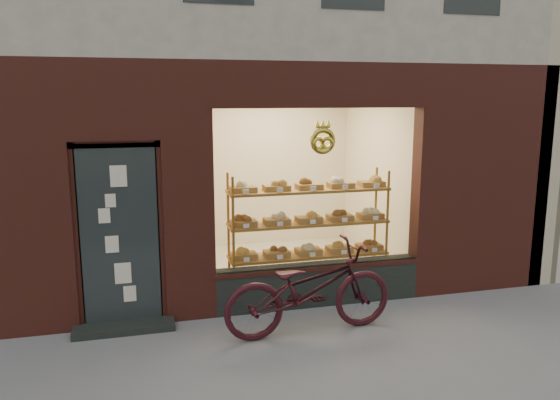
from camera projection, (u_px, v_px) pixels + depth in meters
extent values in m
plane|color=slate|center=(345.00, 391.00, 5.06)|extent=(90.00, 90.00, 0.00)
cube|color=black|center=(318.00, 284.00, 7.14)|extent=(2.70, 0.25, 0.55)
cube|color=#242B2C|center=(120.00, 236.00, 6.31)|extent=(0.90, 0.04, 2.15)
cube|color=black|center=(125.00, 327.00, 6.36)|extent=(1.15, 0.35, 0.08)
torus|color=gold|center=(323.00, 141.00, 6.69)|extent=(0.33, 0.07, 0.33)
cube|color=brown|center=(308.00, 289.00, 7.58)|extent=(2.20, 0.45, 0.04)
cube|color=brown|center=(308.00, 255.00, 7.49)|extent=(2.20, 0.45, 0.03)
cube|color=brown|center=(309.00, 223.00, 7.40)|extent=(2.20, 0.45, 0.04)
cube|color=brown|center=(309.00, 190.00, 7.32)|extent=(2.20, 0.45, 0.04)
cylinder|color=brown|center=(234.00, 242.00, 6.98)|extent=(0.04, 0.04, 1.70)
cylinder|color=brown|center=(387.00, 232.00, 7.51)|extent=(0.04, 0.04, 1.70)
cylinder|color=brown|center=(229.00, 235.00, 7.35)|extent=(0.04, 0.04, 1.70)
cylinder|color=brown|center=(375.00, 226.00, 7.88)|extent=(0.04, 0.04, 1.70)
cube|color=olive|center=(244.00, 256.00, 7.25)|extent=(0.34, 0.24, 0.07)
sphere|color=#AD7B31|center=(244.00, 250.00, 7.24)|extent=(0.11, 0.11, 0.11)
cube|color=white|center=(247.00, 260.00, 7.08)|extent=(0.07, 0.01, 0.05)
cube|color=olive|center=(277.00, 253.00, 7.37)|extent=(0.34, 0.24, 0.07)
sphere|color=brown|center=(277.00, 247.00, 7.35)|extent=(0.11, 0.11, 0.11)
cube|color=white|center=(280.00, 257.00, 7.19)|extent=(0.07, 0.01, 0.05)
cube|color=olive|center=(308.00, 251.00, 7.48)|extent=(0.34, 0.24, 0.07)
sphere|color=#CDBD8B|center=(308.00, 245.00, 7.46)|extent=(0.11, 0.11, 0.11)
cube|color=white|center=(313.00, 255.00, 7.30)|extent=(0.07, 0.01, 0.05)
cube|color=olive|center=(339.00, 249.00, 7.59)|extent=(0.34, 0.24, 0.07)
sphere|color=#AD7B31|center=(339.00, 243.00, 7.57)|extent=(0.11, 0.11, 0.11)
cube|color=white|center=(344.00, 252.00, 7.41)|extent=(0.07, 0.01, 0.05)
cube|color=olive|center=(369.00, 246.00, 7.70)|extent=(0.34, 0.24, 0.07)
sphere|color=brown|center=(369.00, 241.00, 7.69)|extent=(0.11, 0.11, 0.11)
cube|color=white|center=(375.00, 250.00, 7.53)|extent=(0.08, 0.01, 0.05)
cube|color=olive|center=(243.00, 223.00, 7.17)|extent=(0.34, 0.24, 0.07)
sphere|color=brown|center=(243.00, 216.00, 7.15)|extent=(0.11, 0.11, 0.11)
cube|color=white|center=(246.00, 226.00, 6.99)|extent=(0.07, 0.01, 0.06)
cube|color=olive|center=(277.00, 221.00, 7.28)|extent=(0.34, 0.24, 0.07)
sphere|color=#CDBD8B|center=(277.00, 215.00, 7.27)|extent=(0.11, 0.11, 0.11)
cube|color=white|center=(280.00, 224.00, 7.11)|extent=(0.07, 0.01, 0.06)
cube|color=olive|center=(309.00, 219.00, 7.39)|extent=(0.34, 0.24, 0.07)
sphere|color=#AD7B31|center=(309.00, 213.00, 7.38)|extent=(0.11, 0.11, 0.11)
cube|color=white|center=(313.00, 222.00, 7.22)|extent=(0.07, 0.01, 0.06)
cube|color=olive|center=(340.00, 217.00, 7.51)|extent=(0.34, 0.24, 0.07)
sphere|color=brown|center=(340.00, 211.00, 7.49)|extent=(0.11, 0.11, 0.11)
cube|color=white|center=(345.00, 220.00, 7.33)|extent=(0.07, 0.01, 0.06)
cube|color=olive|center=(370.00, 215.00, 7.62)|extent=(0.34, 0.24, 0.07)
sphere|color=#CDBD8B|center=(370.00, 209.00, 7.60)|extent=(0.11, 0.11, 0.11)
cube|color=white|center=(376.00, 218.00, 7.44)|extent=(0.08, 0.01, 0.06)
cube|color=olive|center=(243.00, 189.00, 7.09)|extent=(0.34, 0.24, 0.07)
sphere|color=#CDBD8B|center=(243.00, 183.00, 7.07)|extent=(0.11, 0.11, 0.11)
cube|color=white|center=(246.00, 191.00, 6.91)|extent=(0.07, 0.01, 0.06)
cube|color=olive|center=(277.00, 188.00, 7.20)|extent=(0.34, 0.24, 0.07)
sphere|color=#AD7B31|center=(277.00, 181.00, 7.18)|extent=(0.11, 0.11, 0.11)
cube|color=white|center=(280.00, 190.00, 7.02)|extent=(0.07, 0.01, 0.06)
cube|color=olive|center=(309.00, 186.00, 7.31)|extent=(0.34, 0.24, 0.07)
sphere|color=brown|center=(309.00, 180.00, 7.29)|extent=(0.11, 0.11, 0.11)
cube|color=white|center=(313.00, 188.00, 7.13)|extent=(0.07, 0.01, 0.06)
cube|color=olive|center=(341.00, 185.00, 7.42)|extent=(0.34, 0.24, 0.07)
sphere|color=#CDBD8B|center=(341.00, 179.00, 7.41)|extent=(0.11, 0.11, 0.11)
cube|color=white|center=(346.00, 187.00, 7.25)|extent=(0.07, 0.01, 0.06)
cube|color=olive|center=(371.00, 184.00, 7.53)|extent=(0.34, 0.24, 0.07)
sphere|color=#AD7B31|center=(371.00, 177.00, 7.52)|extent=(0.11, 0.11, 0.11)
cube|color=white|center=(377.00, 186.00, 7.36)|extent=(0.08, 0.01, 0.06)
imported|color=#330F15|center=(309.00, 289.00, 6.22)|extent=(2.04, 0.82, 1.05)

